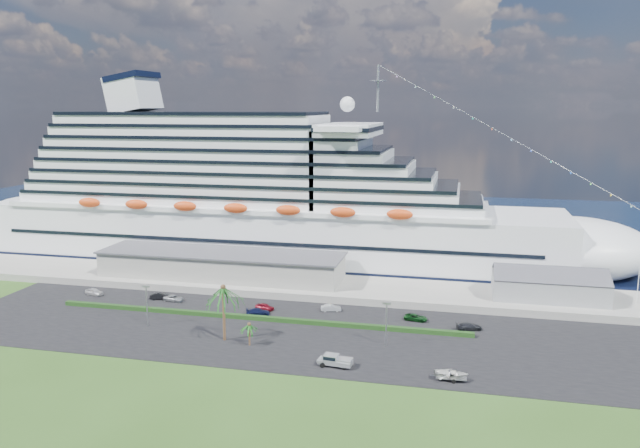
% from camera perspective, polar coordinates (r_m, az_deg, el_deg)
% --- Properties ---
extents(ground, '(420.00, 420.00, 0.00)m').
position_cam_1_polar(ground, '(114.19, -4.70, -11.69)').
color(ground, '#2B4C19').
rests_on(ground, ground).
extents(asphalt_lot, '(140.00, 38.00, 0.12)m').
position_cam_1_polar(asphalt_lot, '(123.95, -3.14, -9.80)').
color(asphalt_lot, black).
rests_on(asphalt_lot, ground).
extents(wharf, '(240.00, 20.00, 1.80)m').
position_cam_1_polar(wharf, '(150.32, -0.05, -5.73)').
color(wharf, gray).
rests_on(wharf, ground).
extents(water, '(420.00, 160.00, 0.02)m').
position_cam_1_polar(water, '(236.75, 4.88, 0.10)').
color(water, black).
rests_on(water, ground).
extents(cruise_ship, '(191.00, 38.00, 54.00)m').
position_cam_1_polar(cruise_ship, '(175.18, -5.15, 1.88)').
color(cruise_ship, silver).
rests_on(cruise_ship, ground).
extents(terminal_building, '(61.00, 15.00, 6.30)m').
position_cam_1_polar(terminal_building, '(156.59, -9.02, -3.64)').
color(terminal_building, gray).
rests_on(terminal_building, wharf).
extents(port_shed, '(24.00, 12.31, 7.37)m').
position_cam_1_polar(port_shed, '(147.04, 20.19, -5.37)').
color(port_shed, gray).
rests_on(port_shed, wharf).
extents(flagpole, '(1.08, 0.16, 12.00)m').
position_cam_1_polar(flagpole, '(149.52, 27.17, -4.11)').
color(flagpole, silver).
rests_on(flagpole, wharf).
extents(hedge, '(88.00, 1.10, 0.90)m').
position_cam_1_polar(hedge, '(130.56, -5.93, -8.52)').
color(hedge, black).
rests_on(hedge, asphalt_lot).
extents(lamp_post_left, '(1.60, 0.35, 8.27)m').
position_cam_1_polar(lamp_post_left, '(129.95, -15.57, -6.75)').
color(lamp_post_left, gray).
rests_on(lamp_post_left, asphalt_lot).
extents(lamp_post_right, '(1.60, 0.35, 8.27)m').
position_cam_1_polar(lamp_post_right, '(115.62, 6.09, -8.60)').
color(lamp_post_right, gray).
rests_on(lamp_post_right, asphalt_lot).
extents(palm_tall, '(8.82, 8.82, 11.13)m').
position_cam_1_polar(palm_tall, '(117.88, -8.84, -6.31)').
color(palm_tall, '#47301E').
rests_on(palm_tall, ground).
extents(palm_short, '(3.53, 3.53, 4.56)m').
position_cam_1_polar(palm_short, '(116.43, -6.49, -9.34)').
color(palm_short, '#47301E').
rests_on(palm_short, ground).
extents(parked_car_0, '(4.91, 2.87, 1.57)m').
position_cam_1_polar(parked_car_0, '(155.32, -19.93, -5.85)').
color(parked_car_0, '#BABABC').
rests_on(parked_car_0, asphalt_lot).
extents(parked_car_1, '(5.05, 2.94, 1.57)m').
position_cam_1_polar(parked_car_1, '(147.59, -14.37, -6.39)').
color(parked_car_1, black).
rests_on(parked_car_1, asphalt_lot).
extents(parked_car_2, '(5.11, 3.00, 1.34)m').
position_cam_1_polar(parked_car_2, '(145.51, -13.23, -6.63)').
color(parked_car_2, '#909398').
rests_on(parked_car_2, asphalt_lot).
extents(parked_car_3, '(5.31, 3.39, 1.43)m').
position_cam_1_polar(parked_car_3, '(133.31, -5.70, -7.99)').
color(parked_car_3, '#11173B').
rests_on(parked_car_3, asphalt_lot).
extents(parked_car_4, '(4.49, 2.70, 1.43)m').
position_cam_1_polar(parked_car_4, '(136.36, -5.08, -7.54)').
color(parked_car_4, maroon).
rests_on(parked_car_4, asphalt_lot).
extents(parked_car_5, '(4.59, 2.63, 1.43)m').
position_cam_1_polar(parked_car_5, '(135.07, 1.02, -7.68)').
color(parked_car_5, '#AFB2B6').
rests_on(parked_car_5, asphalt_lot).
extents(parked_car_6, '(5.07, 2.92, 1.33)m').
position_cam_1_polar(parked_car_6, '(130.88, 8.74, -8.45)').
color(parked_car_6, '#0E3913').
rests_on(parked_car_6, asphalt_lot).
extents(parked_car_7, '(5.39, 3.36, 1.46)m').
position_cam_1_polar(parked_car_7, '(127.69, 13.48, -9.09)').
color(parked_car_7, black).
rests_on(parked_car_7, asphalt_lot).
extents(pickup_truck, '(6.01, 2.69, 2.06)m').
position_cam_1_polar(pickup_truck, '(107.83, 1.35, -12.33)').
color(pickup_truck, black).
rests_on(pickup_truck, asphalt_lot).
extents(boat_trailer, '(6.13, 4.00, 1.76)m').
position_cam_1_polar(boat_trailer, '(104.78, 11.91, -13.26)').
color(boat_trailer, gray).
rests_on(boat_trailer, asphalt_lot).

